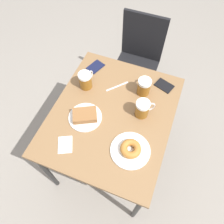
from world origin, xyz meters
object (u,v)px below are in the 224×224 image
at_px(chair, 139,54).
at_px(passport_far_edge, 96,67).
at_px(plate_with_cake, 85,116).
at_px(beer_mug_left, 86,80).
at_px(beer_mug_center, 144,86).
at_px(passport_near_edge, 164,86).
at_px(fork, 117,86).
at_px(beer_mug_right, 143,109).
at_px(plate_with_donut, 130,149).
at_px(napkin_folded, 65,145).

relative_size(chair, passport_far_edge, 6.08).
xyz_separation_m(chair, plate_with_cake, (-0.11, -0.93, 0.25)).
relative_size(beer_mug_left, beer_mug_center, 1.00).
bearing_deg(passport_near_edge, fork, -157.72).
relative_size(beer_mug_left, beer_mug_right, 1.06).
height_order(plate_with_donut, passport_near_edge, plate_with_donut).
bearing_deg(fork, beer_mug_center, 6.36).
bearing_deg(passport_near_edge, plate_with_cake, -133.16).
bearing_deg(fork, beer_mug_left, -160.52).
bearing_deg(passport_far_edge, plate_with_donut, -49.54).
distance_m(beer_mug_left, passport_far_edge, 0.20).
xyz_separation_m(chair, beer_mug_center, (0.19, -0.59, 0.29)).
bearing_deg(beer_mug_left, passport_far_edge, 93.66).
height_order(napkin_folded, passport_near_edge, passport_near_edge).
xyz_separation_m(beer_mug_left, beer_mug_center, (0.40, 0.10, 0.00)).
bearing_deg(passport_far_edge, beer_mug_left, -86.34).
height_order(beer_mug_right, passport_near_edge, beer_mug_right).
distance_m(beer_mug_left, beer_mug_center, 0.41).
bearing_deg(beer_mug_left, passport_near_edge, 21.17).
relative_size(chair, napkin_folded, 6.50).
relative_size(beer_mug_center, napkin_folded, 0.98).
distance_m(beer_mug_center, beer_mug_right, 0.18).
bearing_deg(beer_mug_right, napkin_folded, -133.98).
xyz_separation_m(chair, beer_mug_left, (-0.21, -0.69, 0.29)).
relative_size(beer_mug_right, napkin_folded, 0.92).
bearing_deg(napkin_folded, fork, 75.63).
bearing_deg(passport_far_edge, fork, -27.83).
xyz_separation_m(chair, fork, (0.00, -0.61, 0.23)).
bearing_deg(plate_with_donut, beer_mug_left, 141.93).
relative_size(beer_mug_left, passport_near_edge, 0.92).
distance_m(chair, napkin_folded, 1.19).
bearing_deg(passport_far_edge, napkin_folded, -82.74).
height_order(plate_with_donut, beer_mug_center, beer_mug_center).
relative_size(beer_mug_center, passport_near_edge, 0.92).
relative_size(napkin_folded, fork, 0.99).
distance_m(beer_mug_left, fork, 0.23).
relative_size(chair, beer_mug_right, 7.10).
bearing_deg(fork, passport_near_edge, 22.28).
distance_m(chair, fork, 0.65).
bearing_deg(beer_mug_left, plate_with_donut, -38.07).
height_order(beer_mug_left, fork, beer_mug_left).
bearing_deg(beer_mug_left, plate_with_cake, -66.96).
xyz_separation_m(beer_mug_right, fork, (-0.23, 0.16, -0.06)).
relative_size(fork, passport_near_edge, 0.95).
bearing_deg(beer_mug_center, plate_with_donut, -82.62).
xyz_separation_m(fork, passport_far_edge, (-0.22, 0.12, 0.00)).
bearing_deg(napkin_folded, passport_near_edge, 55.91).
bearing_deg(plate_with_donut, chair, 103.38).
height_order(plate_with_cake, plate_with_donut, plate_with_donut).
xyz_separation_m(beer_mug_center, passport_far_edge, (-0.41, 0.10, -0.06)).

